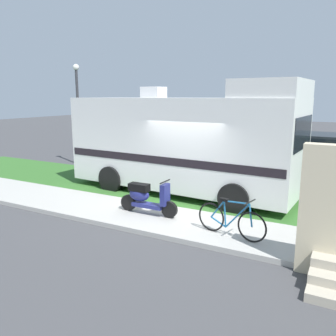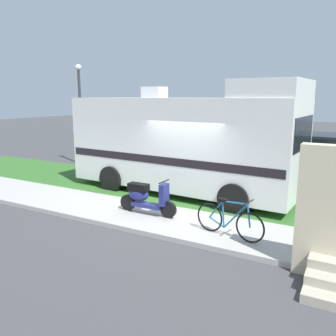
# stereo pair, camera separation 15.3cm
# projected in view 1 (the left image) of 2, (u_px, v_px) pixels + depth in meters

# --- Properties ---
(ground_plane) EXTENTS (80.00, 80.00, 0.00)m
(ground_plane) POSITION_uv_depth(u_px,v_px,m) (179.00, 208.00, 10.13)
(ground_plane) COLOR #424244
(sidewalk) EXTENTS (24.00, 2.00, 0.12)m
(sidewalk) POSITION_uv_depth(u_px,v_px,m) (158.00, 219.00, 9.09)
(sidewalk) COLOR #ADAAA3
(sidewalk) RESTS_ON ground
(grass_strip) EXTENTS (24.00, 3.40, 0.08)m
(grass_strip) POSITION_uv_depth(u_px,v_px,m) (199.00, 195.00, 11.42)
(grass_strip) COLOR #336628
(grass_strip) RESTS_ON ground
(motorhome_rv) EXTENTS (7.67, 3.05, 3.66)m
(motorhome_rv) POSITION_uv_depth(u_px,v_px,m) (185.00, 142.00, 11.43)
(motorhome_rv) COLOR silver
(motorhome_rv) RESTS_ON ground
(scooter) EXTENTS (1.71, 0.50, 0.97)m
(scooter) POSITION_uv_depth(u_px,v_px,m) (146.00, 197.00, 9.25)
(scooter) COLOR black
(scooter) RESTS_ON ground
(bicycle) EXTENTS (1.68, 0.52, 0.89)m
(bicycle) POSITION_uv_depth(u_px,v_px,m) (231.00, 220.00, 7.75)
(bicycle) COLOR black
(bicycle) RESTS_ON ground
(pickup_truck_near) EXTENTS (5.40, 2.32, 1.82)m
(pickup_truck_near) POSITION_uv_depth(u_px,v_px,m) (299.00, 154.00, 13.64)
(pickup_truck_near) COLOR #1E2328
(pickup_truck_near) RESTS_ON ground
(street_lamp_post) EXTENTS (0.28, 0.28, 4.62)m
(street_lamp_post) POSITION_uv_depth(u_px,v_px,m) (78.00, 106.00, 15.90)
(street_lamp_post) COLOR #333338
(street_lamp_post) RESTS_ON ground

